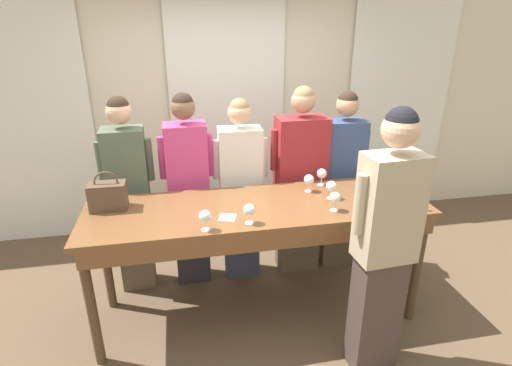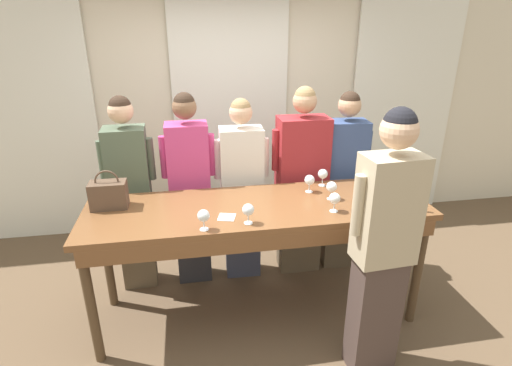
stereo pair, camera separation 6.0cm
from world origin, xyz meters
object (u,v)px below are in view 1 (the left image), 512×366
wine_glass_back_left (322,174)px  wine_glass_center_right (335,198)px  handbag (108,196)px  wine_glass_center_left (383,170)px  guest_navy_coat (341,180)px  wine_glass_back_mid (205,217)px  guest_cream_sweater (241,190)px  wine_glass_front_mid (249,210)px  wine_bottle (404,193)px  wine_glass_front_left (375,202)px  potted_plant (377,192)px  guest_olive_jacket (130,195)px  wine_glass_back_right (331,187)px  wine_glass_front_right (309,180)px  guest_striped_shirt (300,183)px  host_pouring (385,244)px  tasting_bar (259,219)px  wine_glass_center_mid (374,172)px  guest_pink_top (189,190)px

wine_glass_back_left → wine_glass_center_right: bearing=-98.9°
handbag → wine_glass_center_left: 2.27m
handbag → guest_navy_coat: 2.10m
wine_glass_back_mid → guest_cream_sweater: size_ratio=0.09×
wine_glass_front_mid → wine_glass_back_mid: same height
wine_bottle → guest_cream_sweater: size_ratio=0.20×
wine_glass_front_left → wine_glass_center_left: bearing=57.7°
potted_plant → guest_cream_sweater: bearing=-154.7°
guest_olive_jacket → potted_plant: (2.84, 0.88, -0.59)m
wine_glass_back_left → potted_plant: wine_glass_back_left is taller
guest_olive_jacket → wine_glass_back_right: bearing=-20.5°
wine_bottle → wine_glass_back_right: (-0.46, 0.28, -0.02)m
wine_glass_back_left → wine_glass_front_right: bearing=-143.2°
handbag → potted_plant: size_ratio=0.48×
guest_olive_jacket → guest_striped_shirt: bearing=-0.0°
wine_glass_center_right → host_pouring: host_pouring is taller
handbag → wine_glass_front_mid: (0.99, -0.43, -0.01)m
wine_glass_back_right → host_pouring: bearing=-81.8°
wine_glass_front_left → wine_glass_back_mid: same height
wine_glass_center_right → wine_glass_back_mid: 0.97m
tasting_bar → wine_glass_back_left: size_ratio=17.72×
guest_cream_sweater → guest_navy_coat: (0.97, 0.00, 0.02)m
guest_olive_jacket → guest_navy_coat: size_ratio=1.01×
wine_glass_front_right → potted_plant: bearing=43.8°
wine_glass_back_mid → guest_cream_sweater: bearing=67.5°
wine_bottle → guest_navy_coat: (-0.12, 0.87, -0.23)m
wine_glass_center_mid → guest_olive_jacket: size_ratio=0.08×
wine_glass_center_right → wine_glass_back_left: 0.50m
wine_bottle → guest_cream_sweater: bearing=141.3°
guest_olive_jacket → guest_navy_coat: (1.95, 0.00, -0.01)m
wine_glass_center_left → wine_bottle: bearing=-102.2°
wine_glass_center_left → potted_plant: 1.58m
wine_bottle → wine_glass_back_mid: size_ratio=2.29×
handbag → wine_glass_center_right: (1.64, -0.35, -0.01)m
tasting_bar → wine_glass_center_right: 0.60m
wine_glass_center_left → guest_pink_top: 1.72m
wine_glass_center_right → wine_glass_back_mid: size_ratio=1.00×
wine_bottle → wine_glass_front_left: size_ratio=2.29×
tasting_bar → potted_plant: (1.82, 1.51, -0.57)m
handbag → potted_plant: (2.92, 1.33, -0.79)m
guest_striped_shirt → guest_navy_coat: bearing=0.0°
host_pouring → potted_plant: 2.54m
wine_bottle → guest_pink_top: (-1.56, 0.87, -0.21)m
wine_glass_back_mid → host_pouring: 1.18m
wine_bottle → host_pouring: 0.57m
wine_glass_back_mid → potted_plant: bearing=38.8°
wine_bottle → handbag: size_ratio=1.13×
wine_glass_front_left → wine_glass_center_mid: bearing=64.0°
wine_glass_center_left → guest_cream_sweater: bearing=164.6°
wine_glass_front_mid → guest_striped_shirt: size_ratio=0.08×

